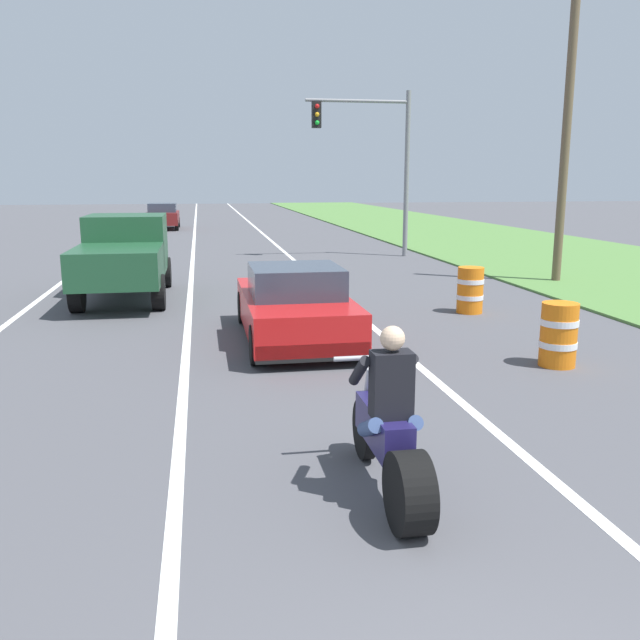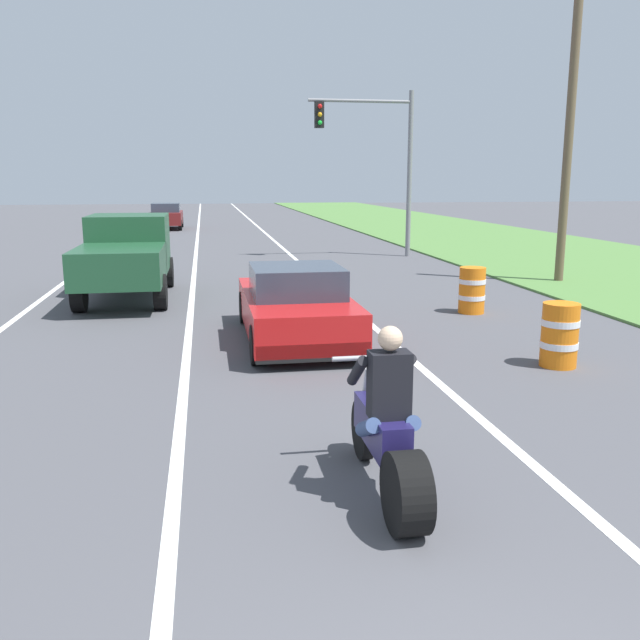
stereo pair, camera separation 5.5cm
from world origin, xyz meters
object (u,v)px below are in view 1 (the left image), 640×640
(traffic_light_mast_near, at_px, (377,149))
(construction_barrel_mid, at_px, (470,290))
(construction_barrel_nearest, at_px, (559,334))
(distant_car_far_ahead, at_px, (163,216))
(pickup_truck_left_lane_dark_green, at_px, (124,253))
(motorcycle_with_rider, at_px, (390,438))
(sports_car_red, at_px, (295,306))

(traffic_light_mast_near, distance_m, construction_barrel_mid, 11.47)
(construction_barrel_nearest, bearing_deg, distant_car_far_ahead, 103.56)
(pickup_truck_left_lane_dark_green, bearing_deg, distant_car_far_ahead, 90.64)
(construction_barrel_nearest, bearing_deg, traffic_light_mast_near, 86.10)
(motorcycle_with_rider, xyz_separation_m, construction_barrel_mid, (4.12, 8.20, -0.09))
(motorcycle_with_rider, height_order, construction_barrel_mid, motorcycle_with_rider)
(sports_car_red, height_order, distant_car_far_ahead, distant_car_far_ahead)
(pickup_truck_left_lane_dark_green, relative_size, construction_barrel_nearest, 4.80)
(distant_car_far_ahead, bearing_deg, motorcycle_with_rider, -83.96)
(motorcycle_with_rider, relative_size, construction_barrel_nearest, 2.21)
(traffic_light_mast_near, relative_size, distant_car_far_ahead, 1.50)
(motorcycle_with_rider, distance_m, pickup_truck_left_lane_dark_green, 11.85)
(motorcycle_with_rider, bearing_deg, distant_car_far_ahead, 96.04)
(construction_barrel_nearest, bearing_deg, sports_car_red, 147.63)
(construction_barrel_nearest, height_order, distant_car_far_ahead, distant_car_far_ahead)
(traffic_light_mast_near, xyz_separation_m, distant_car_far_ahead, (-8.56, 15.97, -3.17))
(distant_car_far_ahead, bearing_deg, construction_barrel_mid, -73.75)
(pickup_truck_left_lane_dark_green, distance_m, traffic_light_mast_near, 11.73)
(sports_car_red, xyz_separation_m, traffic_light_mast_near, (4.84, 12.81, 3.32))
(motorcycle_with_rider, distance_m, traffic_light_mast_near, 20.00)
(construction_barrel_mid, bearing_deg, traffic_light_mast_near, 86.21)
(sports_car_red, distance_m, construction_barrel_mid, 4.53)
(construction_barrel_nearest, xyz_separation_m, construction_barrel_mid, (0.31, 4.30, 0.00))
(pickup_truck_left_lane_dark_green, xyz_separation_m, distant_car_far_ahead, (-0.26, 23.76, -0.33))
(pickup_truck_left_lane_dark_green, xyz_separation_m, construction_barrel_nearest, (7.26, -7.43, -0.60))
(construction_barrel_mid, bearing_deg, sports_car_red, -155.30)
(pickup_truck_left_lane_dark_green, height_order, distant_car_far_ahead, pickup_truck_left_lane_dark_green)
(pickup_truck_left_lane_dark_green, bearing_deg, sports_car_red, -55.45)
(motorcycle_with_rider, bearing_deg, traffic_light_mast_near, 75.77)
(sports_car_red, height_order, construction_barrel_mid, sports_car_red)
(sports_car_red, xyz_separation_m, pickup_truck_left_lane_dark_green, (-3.46, 5.02, 0.48))
(sports_car_red, height_order, construction_barrel_nearest, sports_car_red)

